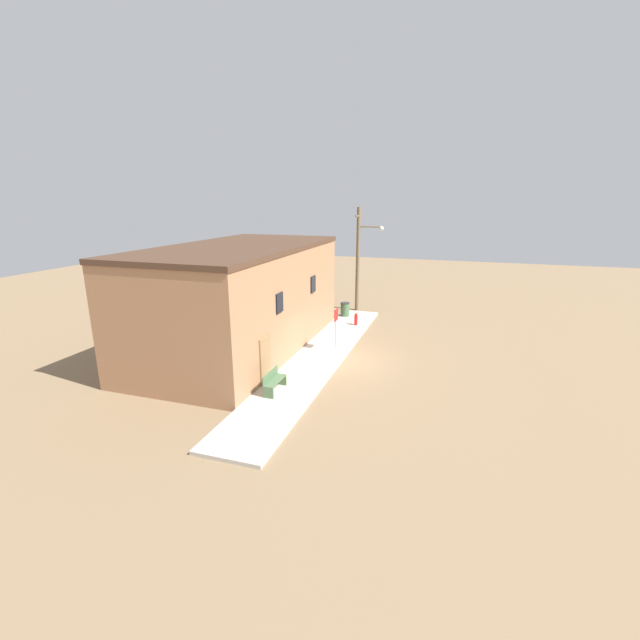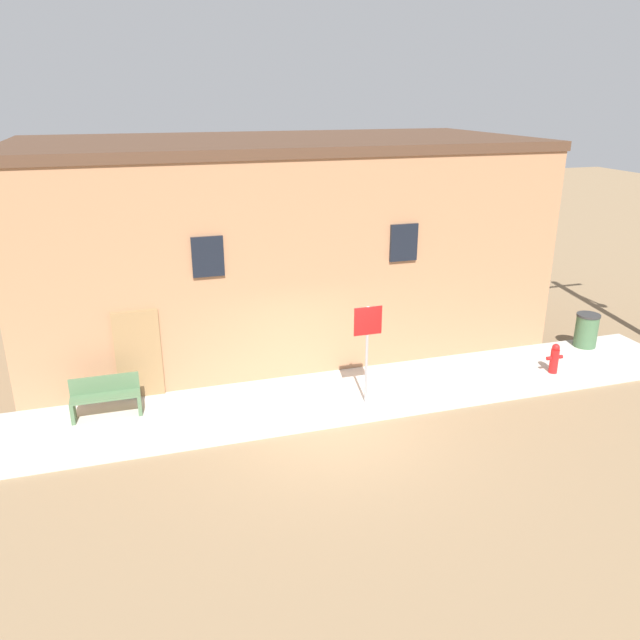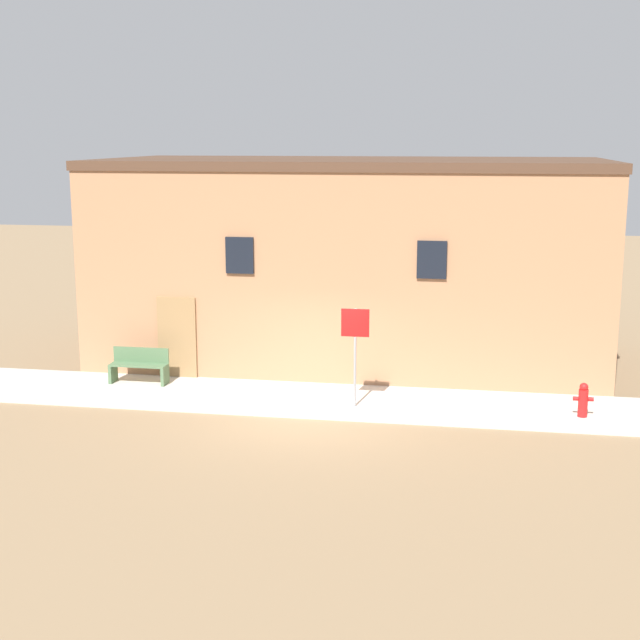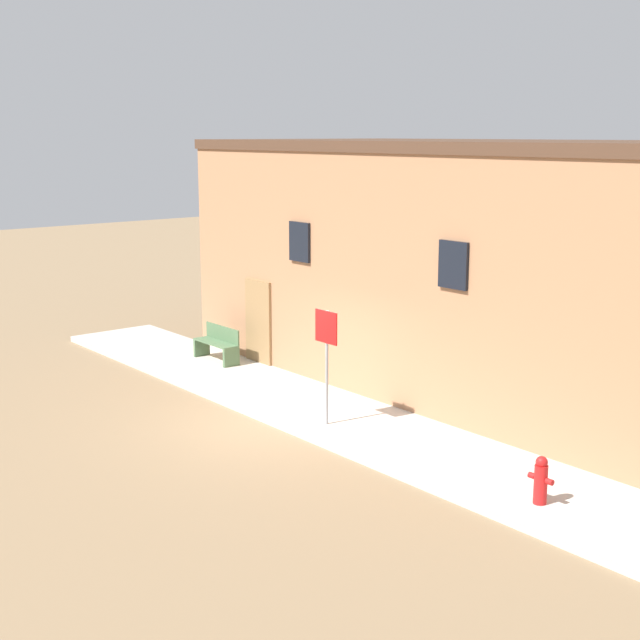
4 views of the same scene
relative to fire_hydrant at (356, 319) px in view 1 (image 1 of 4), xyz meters
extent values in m
plane|color=#846B4C|center=(-5.96, -0.77, -0.53)|extent=(80.00, 80.00, 0.00)
cube|color=#BCB7AD|center=(-5.96, 0.47, -0.45)|extent=(18.94, 2.48, 0.14)
cube|color=#A87551|center=(-5.77, 4.91, 2.13)|extent=(13.37, 6.40, 5.32)
cube|color=#4C3323|center=(-5.77, 4.91, 4.91)|extent=(13.47, 6.50, 0.24)
cube|color=black|center=(-8.11, 1.67, 2.77)|extent=(0.70, 0.08, 0.90)
cube|color=black|center=(-3.43, 1.67, 2.77)|extent=(0.70, 0.08, 0.90)
cube|color=#937047|center=(-9.78, 1.67, 0.57)|extent=(1.00, 0.08, 2.20)
cylinder|color=red|center=(0.00, 0.00, -0.07)|extent=(0.21, 0.21, 0.62)
sphere|color=red|center=(0.00, 0.00, 0.29)|extent=(0.19, 0.19, 0.19)
cylinder|color=red|center=(-0.16, 0.00, 0.02)|extent=(0.11, 0.09, 0.09)
cylinder|color=red|center=(0.16, 0.00, 0.02)|extent=(0.11, 0.09, 0.09)
cylinder|color=gray|center=(-5.01, -0.09, 0.75)|extent=(0.06, 0.06, 2.26)
cube|color=red|center=(-5.01, -0.11, 1.56)|extent=(0.63, 0.02, 0.63)
cube|color=#4C6B47|center=(-11.22, 0.91, -0.16)|extent=(0.08, 0.44, 0.45)
cube|color=#4C6B47|center=(-9.87, 0.91, -0.16)|extent=(0.08, 0.44, 0.45)
cube|color=#4C6B47|center=(-10.54, 0.91, 0.09)|extent=(1.43, 0.44, 0.04)
cube|color=#4C6B47|center=(-10.54, 1.11, 0.29)|extent=(1.43, 0.04, 0.38)
cylinder|color=#426642|center=(1.91, 1.22, 0.05)|extent=(0.59, 0.59, 0.87)
cylinder|color=#2D2D2D|center=(1.91, 1.22, 0.51)|extent=(0.62, 0.62, 0.06)
cylinder|color=brown|center=(4.31, 0.96, 3.13)|extent=(0.26, 0.26, 7.30)
cylinder|color=brown|center=(4.31, 0.16, 5.46)|extent=(0.09, 1.60, 0.09)
sphere|color=silver|center=(4.31, -0.64, 5.36)|extent=(0.32, 0.32, 0.32)
cube|color=brown|center=(4.31, 0.96, 6.19)|extent=(1.80, 0.10, 0.10)
camera|label=1|loc=(-25.39, -5.87, 7.23)|focal=24.00mm
camera|label=2|loc=(-9.66, -11.78, 6.14)|focal=35.00mm
camera|label=3|loc=(-2.47, -19.34, 5.63)|focal=50.00mm
camera|label=4|loc=(7.78, -10.70, 5.18)|focal=50.00mm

